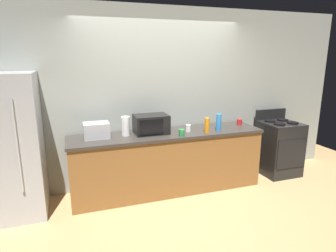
# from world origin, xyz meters

# --- Properties ---
(ground_plane) EXTENTS (8.00, 8.00, 0.00)m
(ground_plane) POSITION_xyz_m (0.00, 0.00, 0.00)
(ground_plane) COLOR tan
(back_wall) EXTENTS (6.40, 0.10, 2.70)m
(back_wall) POSITION_xyz_m (0.00, 0.81, 1.35)
(back_wall) COLOR #9EA399
(back_wall) RESTS_ON ground_plane
(counter_run) EXTENTS (2.84, 0.64, 0.90)m
(counter_run) POSITION_xyz_m (0.00, 0.40, 0.45)
(counter_run) COLOR brown
(counter_run) RESTS_ON ground_plane
(refrigerator) EXTENTS (0.72, 0.73, 1.80)m
(refrigerator) POSITION_xyz_m (-2.05, 0.40, 0.90)
(refrigerator) COLOR #B7BABF
(refrigerator) RESTS_ON ground_plane
(stove_range) EXTENTS (0.60, 0.61, 1.08)m
(stove_range) POSITION_xyz_m (2.00, 0.40, 0.46)
(stove_range) COLOR black
(stove_range) RESTS_ON ground_plane
(microwave) EXTENTS (0.48, 0.35, 0.27)m
(microwave) POSITION_xyz_m (-0.24, 0.45, 1.04)
(microwave) COLOR black
(microwave) RESTS_ON counter_run
(toaster_oven) EXTENTS (0.34, 0.26, 0.21)m
(toaster_oven) POSITION_xyz_m (-1.00, 0.46, 1.01)
(toaster_oven) COLOR #B7BABF
(toaster_oven) RESTS_ON counter_run
(paper_towel_roll) EXTENTS (0.12, 0.12, 0.27)m
(paper_towel_roll) POSITION_xyz_m (-0.61, 0.45, 1.04)
(paper_towel_roll) COLOR white
(paper_towel_roll) RESTS_ON counter_run
(bottle_spray_cleaner) EXTENTS (0.08, 0.08, 0.25)m
(bottle_spray_cleaner) POSITION_xyz_m (0.76, 0.29, 1.02)
(bottle_spray_cleaner) COLOR #338CE5
(bottle_spray_cleaner) RESTS_ON counter_run
(bottle_dish_soap) EXTENTS (0.07, 0.07, 0.22)m
(bottle_dish_soap) POSITION_xyz_m (0.54, 0.23, 1.01)
(bottle_dish_soap) COLOR orange
(bottle_dish_soap) RESTS_ON counter_run
(mug_white) EXTENTS (0.08, 0.08, 0.10)m
(mug_white) POSITION_xyz_m (0.30, 0.37, 0.95)
(mug_white) COLOR white
(mug_white) RESTS_ON counter_run
(mug_green) EXTENTS (0.08, 0.08, 0.09)m
(mug_green) POSITION_xyz_m (0.12, 0.17, 0.95)
(mug_green) COLOR #2D8C47
(mug_green) RESTS_ON counter_run
(mug_red) EXTENTS (0.08, 0.08, 0.09)m
(mug_red) POSITION_xyz_m (1.25, 0.49, 0.95)
(mug_red) COLOR red
(mug_red) RESTS_ON counter_run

